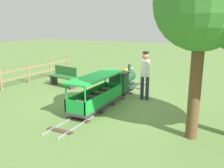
# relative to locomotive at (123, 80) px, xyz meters

# --- Properties ---
(ground_plane) EXTENTS (60.00, 60.00, 0.00)m
(ground_plane) POSITION_rel_locomotive_xyz_m (0.00, -1.05, -0.48)
(ground_plane) COLOR #608442
(track) EXTENTS (0.68, 6.05, 0.04)m
(track) POSITION_rel_locomotive_xyz_m (0.00, -1.04, -0.47)
(track) COLOR gray
(track) RESTS_ON ground_plane
(locomotive) EXTENTS (0.64, 1.45, 0.96)m
(locomotive) POSITION_rel_locomotive_xyz_m (0.00, 0.00, 0.00)
(locomotive) COLOR #1E472D
(locomotive) RESTS_ON ground_plane
(passenger_car) EXTENTS (0.74, 2.35, 0.97)m
(passenger_car) POSITION_rel_locomotive_xyz_m (0.00, -1.94, -0.06)
(passenger_car) COLOR #3F3F3F
(passenger_car) RESTS_ON ground_plane
(conductor_person) EXTENTS (0.30, 0.30, 1.62)m
(conductor_person) POSITION_rel_locomotive_xyz_m (0.96, -0.39, 0.47)
(conductor_person) COLOR #282D47
(conductor_person) RESTS_ON ground_plane
(park_bench) EXTENTS (1.35, 0.65, 0.82)m
(park_bench) POSITION_rel_locomotive_xyz_m (-2.61, -0.14, -0.07)
(park_bench) COLOR #2D6B33
(park_bench) RESTS_ON ground_plane
(oak_tree_far) EXTENTS (1.92, 1.92, 3.82)m
(oak_tree_far) POSITION_rel_locomotive_xyz_m (2.81, -2.63, 2.34)
(oak_tree_far) COLOR brown
(oak_tree_far) RESTS_ON ground_plane
(fence_section) EXTENTS (0.08, 7.13, 0.90)m
(fence_section) POSITION_rel_locomotive_xyz_m (-4.35, -1.04, -0.00)
(fence_section) COLOR #93754C
(fence_section) RESTS_ON ground_plane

